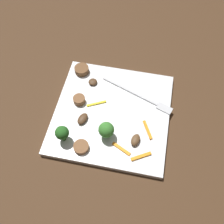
{
  "coord_description": "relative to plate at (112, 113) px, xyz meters",
  "views": [
    {
      "loc": [
        0.06,
        -0.29,
        0.51
      ],
      "look_at": [
        0.0,
        0.0,
        0.01
      ],
      "focal_mm": 41.88,
      "sensor_mm": 36.0,
      "label": 1
    }
  ],
  "objects": [
    {
      "name": "ground_plane",
      "position": [
        0.0,
        0.0,
        -0.01
      ],
      "size": [
        1.4,
        1.4,
        0.0
      ],
      "primitive_type": "plane",
      "color": "#422B19"
    },
    {
      "name": "sausage_slice_0",
      "position": [
        -0.1,
        0.1,
        0.01
      ],
      "size": [
        0.05,
        0.05,
        0.01
      ],
      "primitive_type": "cylinder",
      "rotation": [
        0.0,
        0.0,
        2.1
      ],
      "color": "brown",
      "rests_on": "plate"
    },
    {
      "name": "pepper_strip_0",
      "position": [
        0.08,
        -0.03,
        0.01
      ],
      "size": [
        0.03,
        0.04,
        0.0
      ],
      "primitive_type": "cube",
      "rotation": [
        0.0,
        0.0,
        5.2
      ],
      "color": "orange",
      "rests_on": "plate"
    },
    {
      "name": "mushroom_2",
      "position": [
        0.06,
        -0.06,
        0.01
      ],
      "size": [
        0.02,
        0.03,
        0.01
      ],
      "primitive_type": "ellipsoid",
      "rotation": [
        0.0,
        0.0,
        4.51
      ],
      "color": "brown",
      "rests_on": "plate"
    },
    {
      "name": "broccoli_floret_1",
      "position": [
        -0.09,
        -0.08,
        0.03
      ],
      "size": [
        0.03,
        0.03,
        0.04
      ],
      "color": "#296420",
      "rests_on": "plate"
    },
    {
      "name": "fork",
      "position": [
        0.06,
        0.05,
        0.01
      ],
      "size": [
        0.17,
        0.07,
        0.0
      ],
      "rotation": [
        0.0,
        0.0,
        -0.36
      ],
      "color": "silver",
      "rests_on": "plate"
    },
    {
      "name": "mushroom_0",
      "position": [
        -0.06,
        0.07,
        0.01
      ],
      "size": [
        0.03,
        0.03,
        0.01
      ],
      "primitive_type": "ellipsoid",
      "rotation": [
        0.0,
        0.0,
        0.65
      ],
      "color": "#4C331E",
      "rests_on": "plate"
    },
    {
      "name": "pepper_strip_3",
      "position": [
        -0.04,
        0.01,
        0.01
      ],
      "size": [
        0.04,
        0.02,
        0.0
      ],
      "primitive_type": "cube",
      "rotation": [
        0.0,
        0.0,
        0.47
      ],
      "color": "yellow",
      "rests_on": "plate"
    },
    {
      "name": "pepper_strip_2",
      "position": [
        0.08,
        -0.09,
        0.01
      ],
      "size": [
        0.04,
        0.03,
        0.0
      ],
      "primitive_type": "cube",
      "rotation": [
        0.0,
        0.0,
        3.67
      ],
      "color": "orange",
      "rests_on": "plate"
    },
    {
      "name": "pepper_strip_1",
      "position": [
        0.04,
        -0.08,
        0.01
      ],
      "size": [
        0.04,
        0.02,
        0.0
      ],
      "primitive_type": "cube",
      "rotation": [
        0.0,
        0.0,
        2.69
      ],
      "color": "orange",
      "rests_on": "plate"
    },
    {
      "name": "mushroom_1",
      "position": [
        -0.06,
        -0.03,
        0.01
      ],
      "size": [
        0.03,
        0.03,
        0.01
      ],
      "primitive_type": "ellipsoid",
      "rotation": [
        0.0,
        0.0,
        1.28
      ],
      "color": "#4C331E",
      "rests_on": "plate"
    },
    {
      "name": "plate",
      "position": [
        0.0,
        0.0,
        0.0
      ],
      "size": [
        0.25,
        0.25,
        0.01
      ],
      "primitive_type": "cube",
      "color": "white",
      "rests_on": "ground_plane"
    },
    {
      "name": "sausage_slice_2",
      "position": [
        -0.04,
        -0.1,
        0.01
      ],
      "size": [
        0.04,
        0.04,
        0.01
      ],
      "primitive_type": "cylinder",
      "rotation": [
        0.0,
        0.0,
        2.2
      ],
      "color": "brown",
      "rests_on": "plate"
    },
    {
      "name": "sausage_slice_1",
      "position": [
        -0.08,
        0.01,
        0.01
      ],
      "size": [
        0.03,
        0.03,
        0.01
      ],
      "primitive_type": "cylinder",
      "rotation": [
        0.0,
        0.0,
        1.5
      ],
      "color": "brown",
      "rests_on": "plate"
    },
    {
      "name": "broccoli_floret_0",
      "position": [
        -0.0,
        -0.06,
        0.03
      ],
      "size": [
        0.03,
        0.03,
        0.04
      ],
      "color": "#408630",
      "rests_on": "plate"
    }
  ]
}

